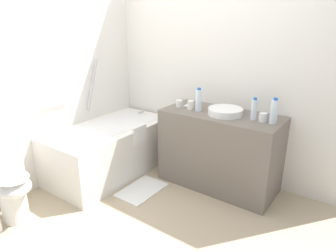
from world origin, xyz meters
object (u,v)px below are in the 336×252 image
sink_basin (225,112)px  drinking_glass_2 (263,117)px  bathtub (110,148)px  soap_dish (188,106)px  bath_mat (142,190)px  sink_faucet (234,108)px  water_bottle_0 (199,100)px  water_bottle_1 (254,109)px  drinking_glass_0 (179,104)px  water_bottle_2 (274,112)px  drinking_glass_1 (191,105)px  toilet (8,183)px

sink_basin → drinking_glass_2: (0.01, -0.38, 0.01)m
bathtub → drinking_glass_2: size_ratio=18.37×
soap_dish → bath_mat: (-0.63, 0.18, -0.84)m
sink_faucet → water_bottle_0: water_bottle_0 is taller
water_bottle_1 → bath_mat: (-0.61, 0.95, -0.93)m
drinking_glass_0 → soap_dish: bearing=-50.2°
bathtub → drinking_glass_2: (0.48, -1.63, 0.56)m
bathtub → water_bottle_2: bathtub is taller
drinking_glass_1 → drinking_glass_2: size_ratio=1.17×
sink_faucet → bath_mat: 1.34m
sink_faucet → bath_mat: (-0.80, 0.66, -0.86)m
water_bottle_1 → soap_dish: size_ratio=2.46×
drinking_glass_0 → drinking_glass_1: 0.16m
soap_dish → bath_mat: bearing=163.6°
water_bottle_2 → soap_dish: size_ratio=2.74×
bathtub → water_bottle_0: (0.43, -0.95, 0.64)m
toilet → drinking_glass_1: size_ratio=7.20×
drinking_glass_0 → bath_mat: drinking_glass_0 is taller
drinking_glass_0 → drinking_glass_1: bearing=-91.9°
water_bottle_2 → drinking_glass_1: size_ratio=2.58×
water_bottle_0 → bath_mat: size_ratio=0.47×
sink_faucet → water_bottle_2: size_ratio=0.62×
soap_dish → drinking_glass_2: bearing=-91.6°
water_bottle_1 → drinking_glass_1: 0.69m
drinking_glass_1 → bath_mat: size_ratio=0.18×
water_bottle_2 → drinking_glass_2: bearing=89.6°
drinking_glass_0 → bath_mat: 1.04m
water_bottle_2 → soap_dish: water_bottle_2 is taller
toilet → water_bottle_1: (1.66, -1.62, 0.57)m
sink_faucet → water_bottle_2: bearing=-111.9°
bathtub → water_bottle_1: bathtub is taller
sink_basin → sink_faucet: bearing=0.0°
water_bottle_0 → drinking_glass_0: (0.01, 0.25, -0.08)m
water_bottle_2 → drinking_glass_0: water_bottle_2 is taller
bathtub → bath_mat: bearing=-102.1°
bathtub → drinking_glass_0: size_ratio=19.46×
toilet → drinking_glass_2: 2.44m
bathtub → bath_mat: 0.68m
sink_faucet → drinking_glass_2: bearing=-116.7°
water_bottle_2 → bathtub: bearing=105.3°
bathtub → water_bottle_0: bathtub is taller
soap_dish → toilet: bearing=153.1°
water_bottle_1 → drinking_glass_2: (-0.00, -0.09, -0.06)m
water_bottle_1 → drinking_glass_0: (-0.04, 0.84, -0.06)m
water_bottle_1 → drinking_glass_0: size_ratio=2.88×
toilet → drinking_glass_0: bearing=67.6°
bathtub → drinking_glass_1: bearing=-63.4°
drinking_glass_1 → bath_mat: bearing=155.0°
bathtub → sink_faucet: bathtub is taller
toilet → soap_dish: bearing=66.2°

